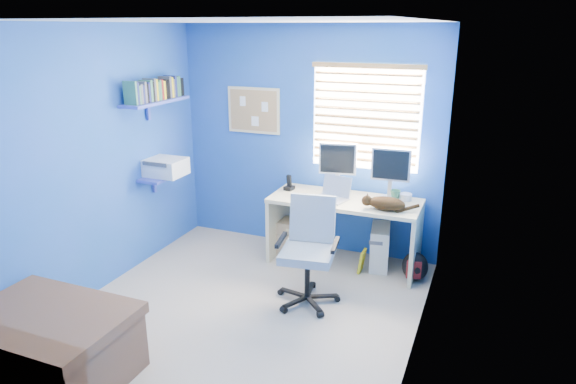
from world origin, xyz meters
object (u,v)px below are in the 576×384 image
at_px(office_chair, 308,264).
at_px(desk, 344,232).
at_px(laptop, 331,190).
at_px(tower_pc, 380,247).
at_px(cat, 387,203).

bearing_deg(office_chair, desk, 84.30).
bearing_deg(laptop, tower_pc, 32.29).
bearing_deg(cat, laptop, 166.11).
distance_m(laptop, cat, 0.61).
bearing_deg(cat, tower_pc, 104.02).
xyz_separation_m(laptop, office_chair, (0.05, -0.80, -0.48)).
height_order(tower_pc, office_chair, office_chair).
relative_size(cat, tower_pc, 0.82).
xyz_separation_m(laptop, tower_pc, (0.51, 0.16, -0.62)).
bearing_deg(laptop, office_chair, -72.00).
bearing_deg(cat, office_chair, -133.61).
distance_m(cat, tower_pc, 0.64).
relative_size(cat, office_chair, 0.38).
distance_m(desk, cat, 0.66).
height_order(desk, cat, cat).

